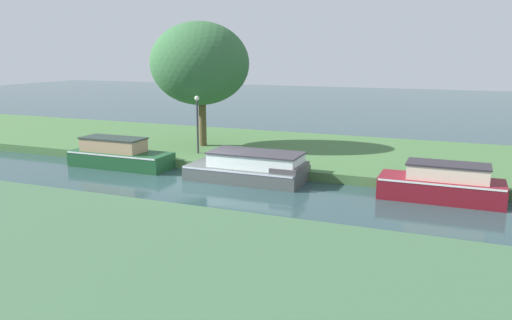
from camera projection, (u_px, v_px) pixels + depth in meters
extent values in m
plane|color=#294446|center=(201.00, 183.00, 21.03)|extent=(120.00, 120.00, 0.00)
cube|color=#436D3C|center=(263.00, 149.00, 27.32)|extent=(72.00, 10.00, 0.40)
cube|color=#3D6342|center=(31.00, 258.00, 12.85)|extent=(72.00, 10.00, 0.40)
cube|color=maroon|center=(440.00, 189.00, 18.58)|extent=(4.38, 1.64, 0.80)
cube|color=white|center=(441.00, 180.00, 18.50)|extent=(4.29, 1.67, 0.07)
cube|color=beige|center=(448.00, 172.00, 18.36)|extent=(2.78, 1.25, 0.52)
cube|color=#2C292F|center=(448.00, 164.00, 18.30)|extent=(2.88, 1.31, 0.06)
cube|color=#1A4A27|center=(121.00, 159.00, 23.86)|extent=(4.97, 1.66, 0.74)
cube|color=white|center=(121.00, 152.00, 23.79)|extent=(4.87, 1.69, 0.07)
cube|color=tan|center=(114.00, 145.00, 23.86)|extent=(3.00, 1.26, 0.59)
cube|color=#273530|center=(113.00, 138.00, 23.80)|extent=(3.10, 1.33, 0.06)
cube|color=#4D5452|center=(247.00, 173.00, 21.48)|extent=(4.97, 2.28, 0.63)
cube|color=silver|center=(247.00, 166.00, 21.42)|extent=(4.87, 2.31, 0.07)
cube|color=white|center=(256.00, 160.00, 21.19)|extent=(3.80, 1.73, 0.55)
cube|color=#37343B|center=(256.00, 153.00, 21.13)|extent=(3.90, 1.82, 0.06)
cube|color=#4C494B|center=(290.00, 167.00, 20.67)|extent=(1.12, 1.91, 0.20)
cylinder|color=brown|center=(203.00, 116.00, 26.92)|extent=(0.39, 0.39, 3.17)
ellipsoid|color=#336539|center=(199.00, 63.00, 26.13)|extent=(5.32, 4.36, 4.27)
cylinder|color=#333338|center=(198.00, 127.00, 24.92)|extent=(0.10, 0.10, 2.60)
sphere|color=white|center=(197.00, 98.00, 24.62)|extent=(0.24, 0.24, 0.24)
cylinder|color=#4D342A|center=(429.00, 168.00, 20.07)|extent=(0.13, 0.13, 0.81)
cylinder|color=#4B362C|center=(101.00, 142.00, 26.04)|extent=(0.12, 0.12, 0.81)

